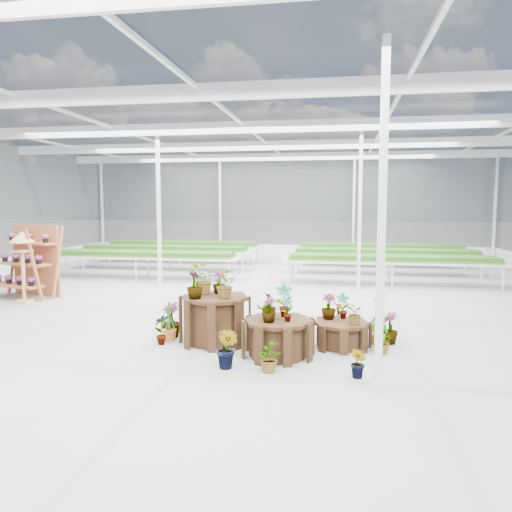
% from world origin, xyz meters
% --- Properties ---
extents(ground_plane, '(24.00, 24.00, 0.00)m').
position_xyz_m(ground_plane, '(0.00, 0.00, 0.00)').
color(ground_plane, gray).
rests_on(ground_plane, ground).
extents(greenhouse_shell, '(18.00, 24.00, 4.50)m').
position_xyz_m(greenhouse_shell, '(0.00, 0.00, 2.25)').
color(greenhouse_shell, white).
rests_on(greenhouse_shell, ground).
extents(steel_frame, '(18.00, 24.00, 4.50)m').
position_xyz_m(steel_frame, '(0.00, 0.00, 2.25)').
color(steel_frame, silver).
rests_on(steel_frame, ground).
extents(nursery_benches, '(16.00, 7.00, 0.84)m').
position_xyz_m(nursery_benches, '(0.00, 7.20, 0.42)').
color(nursery_benches, silver).
rests_on(nursery_benches, ground).
extents(plinth_tall, '(1.40, 1.40, 0.83)m').
position_xyz_m(plinth_tall, '(0.32, -2.11, 0.42)').
color(plinth_tall, '#372011').
rests_on(plinth_tall, ground).
extents(plinth_mid, '(1.51, 1.51, 0.60)m').
position_xyz_m(plinth_mid, '(1.52, -2.71, 0.30)').
color(plinth_mid, '#372011').
rests_on(plinth_mid, ground).
extents(plinth_low, '(1.06, 1.06, 0.44)m').
position_xyz_m(plinth_low, '(2.52, -2.01, 0.22)').
color(plinth_low, '#372011').
rests_on(plinth_low, ground).
extents(shelf_rack, '(1.98, 1.42, 1.89)m').
position_xyz_m(shelf_rack, '(-5.67, 1.18, 0.95)').
color(shelf_rack, '#A05332').
rests_on(shelf_rack, ground).
extents(bird_table, '(0.51, 0.51, 1.78)m').
position_xyz_m(bird_table, '(-5.22, 0.51, 0.89)').
color(bird_table, tan).
rests_on(bird_table, ground).
extents(nursery_plants, '(4.37, 3.15, 1.37)m').
position_xyz_m(nursery_plants, '(1.25, -1.98, 0.52)').
color(nursery_plants, '#244F16').
rests_on(nursery_plants, ground).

